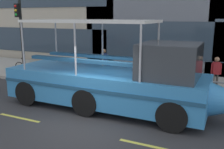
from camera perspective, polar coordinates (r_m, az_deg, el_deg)
name	(u,v)px	position (r m, az deg, el deg)	size (l,w,h in m)	color
ground_plane	(92,119)	(9.19, -4.45, -9.83)	(120.00, 120.00, 0.00)	#333335
sidewalk	(143,81)	(14.06, 6.81, -1.44)	(32.00, 4.80, 0.18)	#A8A59E
curb_edge	(125,93)	(11.80, 2.98, -4.15)	(32.00, 0.18, 0.18)	#B2ADA3
lane_centreline	(77,130)	(8.42, -7.83, -12.11)	(25.80, 0.12, 0.01)	#DBD64C
curb_guardrail	(133,79)	(11.85, 4.76, -0.91)	(10.95, 0.09, 0.80)	gray
traffic_light_pole	(21,31)	(15.36, -19.56, 9.07)	(0.24, 0.46, 4.20)	black
leaned_bicycle	(26,68)	(15.89, -18.44, 1.37)	(1.74, 0.46, 0.96)	black
duck_tour_boat	(118,81)	(9.75, 1.30, -1.54)	(9.70, 2.48, 3.40)	#388CD1
pedestrian_near_bow	(216,71)	(12.53, 22.05, 0.81)	(0.44, 0.25, 1.57)	#47423D
pedestrian_mid_left	(143,66)	(12.67, 6.84, 1.78)	(0.35, 0.33, 1.57)	#1E2338
pedestrian_mid_right	(104,61)	(14.01, -1.79, 3.06)	(0.27, 0.45, 1.62)	#47423D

